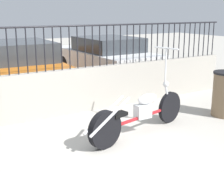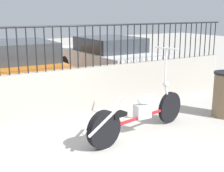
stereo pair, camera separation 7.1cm
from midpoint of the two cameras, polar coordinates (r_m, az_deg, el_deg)
The scene contains 6 objects.
ground_plane at distance 4.64m, azimuth -1.31°, elevation -13.36°, with size 40.00×40.00×0.00m, color #ADA89E.
low_wall at distance 6.39m, azimuth -11.41°, elevation -1.48°, with size 9.40×0.18×0.94m.
fence_railing at distance 6.21m, azimuth -11.86°, elevation 7.87°, with size 9.40×0.04×0.89m.
motorcycle_red at distance 5.36m, azimuth 4.07°, elevation -5.18°, with size 2.33×0.75×1.47m.
car_orange at distance 8.80m, azimuth -17.29°, elevation 3.60°, with size 1.98×4.23×1.33m.
car_white at distance 9.81m, azimuth -1.41°, elevation 5.22°, with size 1.85×4.06×1.33m.
Camera 1 is at (-2.09, -3.57, 2.10)m, focal length 50.00 mm.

